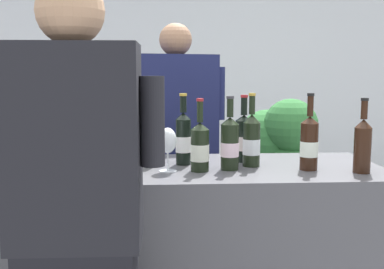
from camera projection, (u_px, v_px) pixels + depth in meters
wall_back at (172, 76)px, 4.65m from camera, size 8.00×0.10×2.80m
wine_bottle_0 at (183, 138)px, 2.17m from camera, size 0.07×0.07×0.33m
wine_bottle_1 at (244, 138)px, 2.25m from camera, size 0.08×0.08×0.32m
wine_bottle_2 at (363, 144)px, 1.99m from camera, size 0.07×0.07×0.32m
wine_bottle_3 at (309, 143)px, 2.05m from camera, size 0.08×0.08×0.34m
wine_bottle_4 at (230, 143)px, 2.06m from camera, size 0.08×0.08×0.33m
wine_bottle_5 at (69, 137)px, 2.19m from camera, size 0.07×0.07×0.36m
wine_bottle_6 at (200, 147)px, 2.03m from camera, size 0.08×0.08×0.32m
wine_bottle_7 at (252, 141)px, 2.13m from camera, size 0.08×0.08×0.34m
wine_bottle_8 at (149, 142)px, 2.15m from camera, size 0.08×0.08×0.33m
wine_glass at (168, 142)px, 2.02m from camera, size 0.08×0.08×0.19m
ice_bucket at (19, 149)px, 1.96m from camera, size 0.25×0.25×0.22m
person_server at (176, 173)px, 2.79m from camera, size 0.60×0.35×1.71m
person_guest at (78, 251)px, 1.53m from camera, size 0.58×0.25×1.72m
potted_shrub at (283, 165)px, 3.20m from camera, size 0.58×0.55×1.26m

